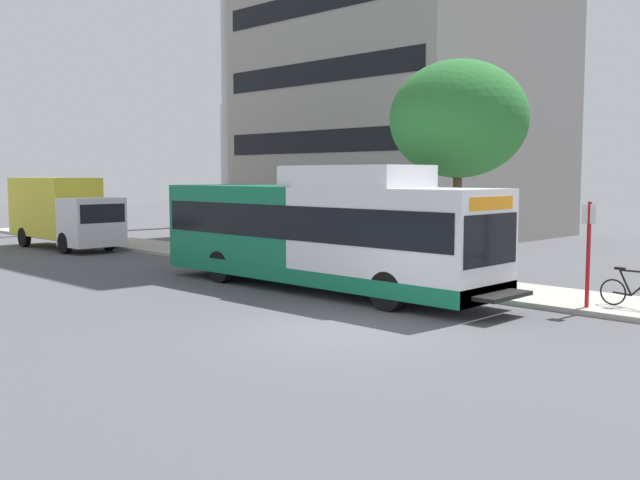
# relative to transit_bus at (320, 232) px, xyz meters

# --- Properties ---
(ground_plane) EXTENTS (120.00, 120.00, 0.00)m
(ground_plane) POSITION_rel_transit_bus_xyz_m (-3.84, 3.66, -1.70)
(ground_plane) COLOR #4C4C51
(sidewalk_curb) EXTENTS (3.00, 56.00, 0.14)m
(sidewalk_curb) POSITION_rel_transit_bus_xyz_m (3.16, 1.66, -1.63)
(sidewalk_curb) COLOR #A8A399
(sidewalk_curb) RESTS_ON ground
(transit_bus) EXTENTS (2.58, 12.25, 3.65)m
(transit_bus) POSITION_rel_transit_bus_xyz_m (0.00, 0.00, 0.00)
(transit_bus) COLOR white
(transit_bus) RESTS_ON ground
(bus_stop_sign_pole) EXTENTS (0.10, 0.36, 2.60)m
(bus_stop_sign_pole) POSITION_rel_transit_bus_xyz_m (2.12, -7.15, -0.05)
(bus_stop_sign_pole) COLOR red
(bus_stop_sign_pole) RESTS_ON sidewalk_curb
(bicycle_parked) EXTENTS (0.52, 1.76, 1.02)m
(bicycle_parked) POSITION_rel_transit_bus_xyz_m (2.85, -8.05, -1.14)
(bicycle_parked) COLOR black
(bicycle_parked) RESTS_ON sidewalk_curb
(street_tree_near_stop) EXTENTS (4.31, 4.31, 6.82)m
(street_tree_near_stop) POSITION_rel_transit_bus_xyz_m (4.24, -1.92, 3.41)
(street_tree_near_stop) COLOR #4C3823
(street_tree_near_stop) RESTS_ON sidewalk_curb
(box_truck_background) EXTENTS (2.32, 7.01, 3.25)m
(box_truck_background) POSITION_rel_transit_bus_xyz_m (0.25, 16.85, 0.04)
(box_truck_background) COLOR silver
(box_truck_background) RESTS_ON ground
(lattice_comm_tower) EXTENTS (1.10, 1.10, 34.32)m
(lattice_comm_tower) POSITION_rel_transit_bus_xyz_m (15.17, 23.52, 9.87)
(lattice_comm_tower) COLOR #B7B7BC
(lattice_comm_tower) RESTS_ON ground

